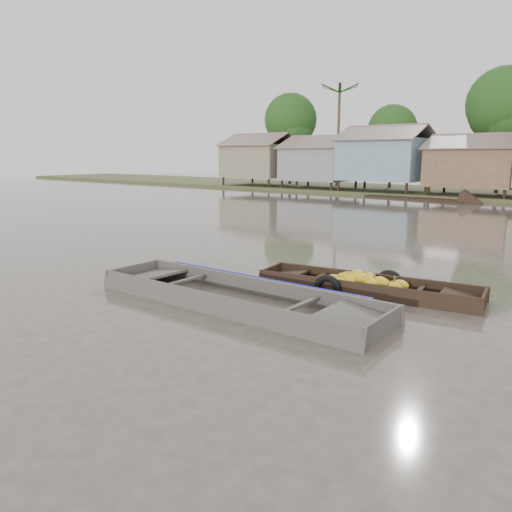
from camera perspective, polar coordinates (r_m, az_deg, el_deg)
The scene contains 3 objects.
ground at distance 10.76m, azimuth -0.09°, elevation -5.14°, with size 120.00×120.00×0.00m, color #484037.
banana_boat at distance 11.68m, azimuth 12.23°, elevation -3.47°, with size 5.15×1.95×0.69m.
viewer_boat at distance 10.53m, azimuth -2.27°, elevation -5.27°, with size 6.72×1.88×0.54m.
Camera 1 is at (6.44, -8.05, 3.08)m, focal length 35.00 mm.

